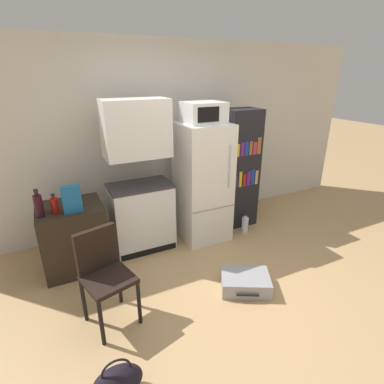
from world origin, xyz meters
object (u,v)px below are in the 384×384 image
(side_table, at_px, (74,237))
(refrigerator, at_px, (203,183))
(bottle_ketchup_red, at_px, (54,205))
(chair, at_px, (103,268))
(kitchen_hutch, at_px, (140,184))
(bottle_green_tall, at_px, (39,203))
(microwave, at_px, (204,112))
(bookshelf, at_px, (239,169))
(water_bottle_front, at_px, (245,224))
(bottle_wine_dark, at_px, (39,205))
(cereal_box, at_px, (72,199))
(bowl, at_px, (76,203))
(suitcase_large_flat, at_px, (245,282))
(handbag, at_px, (118,381))

(side_table, bearing_deg, refrigerator, -0.21)
(bottle_ketchup_red, xyz_separation_m, chair, (0.30, -0.88, -0.32))
(kitchen_hutch, height_order, bottle_green_tall, kitchen_hutch)
(microwave, height_order, bookshelf, microwave)
(bottle_green_tall, height_order, water_bottle_front, bottle_green_tall)
(bottle_wine_dark, bearing_deg, microwave, 3.94)
(bottle_ketchup_red, bearing_deg, kitchen_hutch, 10.69)
(water_bottle_front, bearing_deg, cereal_box, 179.33)
(microwave, height_order, bowl, microwave)
(bottle_wine_dark, bearing_deg, refrigerator, 3.98)
(bowl, xyz_separation_m, chair, (0.09, -1.00, -0.25))
(bottle_green_tall, bearing_deg, suitcase_large_flat, -32.67)
(microwave, distance_m, bottle_wine_dark, 2.13)
(chair, bearing_deg, microwave, 17.64)
(suitcase_large_flat, bearing_deg, bottle_wine_dark, 177.44)
(bottle_ketchup_red, distance_m, water_bottle_front, 2.54)
(bottle_green_tall, relative_size, bottle_ketchup_red, 1.28)
(bottle_wine_dark, relative_size, bottle_green_tall, 1.10)
(bookshelf, height_order, suitcase_large_flat, bookshelf)
(bottle_wine_dark, xyz_separation_m, bowl, (0.36, 0.15, -0.11))
(cereal_box, distance_m, handbag, 1.79)
(refrigerator, relative_size, chair, 1.76)
(kitchen_hutch, height_order, cereal_box, kitchen_hutch)
(suitcase_large_flat, height_order, handbag, handbag)
(bottle_ketchup_red, height_order, suitcase_large_flat, bottle_ketchup_red)
(bottle_green_tall, distance_m, bowl, 0.38)
(bookshelf, bearing_deg, refrigerator, -169.61)
(side_table, relative_size, bottle_ketchup_red, 3.64)
(bottle_wine_dark, height_order, handbag, bottle_wine_dark)
(side_table, distance_m, cereal_box, 0.57)
(microwave, relative_size, bottle_green_tall, 1.78)
(chair, bearing_deg, cereal_box, 84.08)
(microwave, relative_size, water_bottle_front, 1.66)
(kitchen_hutch, relative_size, microwave, 3.91)
(bookshelf, distance_m, cereal_box, 2.34)
(kitchen_hutch, bearing_deg, suitcase_large_flat, -61.50)
(cereal_box, bearing_deg, chair, -80.68)
(refrigerator, xyz_separation_m, suitcase_large_flat, (-0.13, -1.23, -0.71))
(water_bottle_front, bearing_deg, microwave, 161.16)
(refrigerator, bearing_deg, microwave, -105.75)
(side_table, xyz_separation_m, kitchen_hutch, (0.85, 0.07, 0.49))
(bookshelf, xyz_separation_m, water_bottle_front, (-0.07, -0.33, -0.73))
(bookshelf, height_order, bottle_wine_dark, bookshelf)
(cereal_box, bearing_deg, bowl, 76.21)
(chair, bearing_deg, bottle_ketchup_red, 93.90)
(microwave, bearing_deg, bookshelf, 10.51)
(bottle_green_tall, bearing_deg, bookshelf, 3.74)
(bottle_green_tall, bearing_deg, bowl, 9.83)
(bottle_ketchup_red, bearing_deg, handbag, -82.68)
(bottle_ketchup_red, bearing_deg, cereal_box, -22.60)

